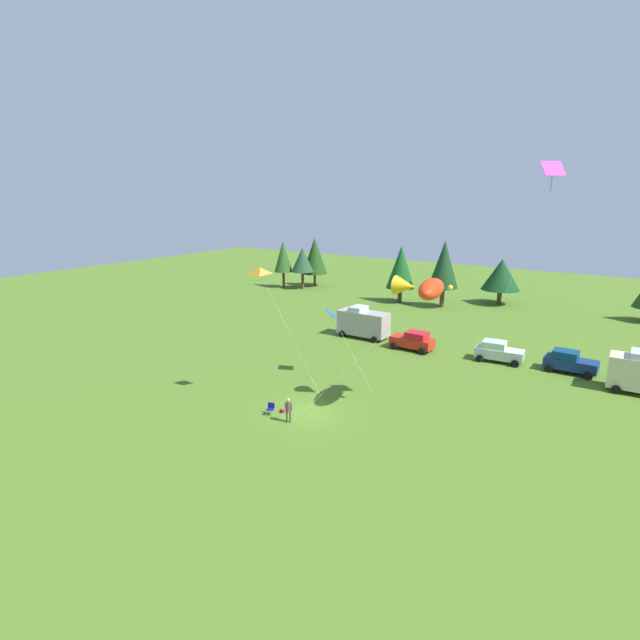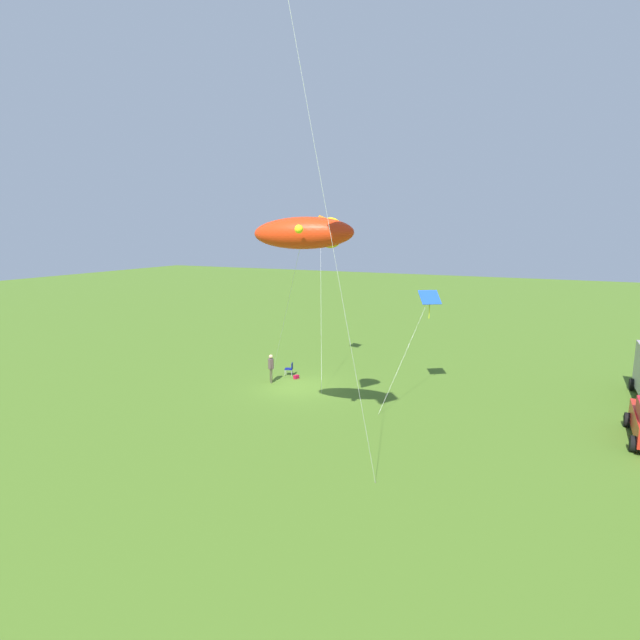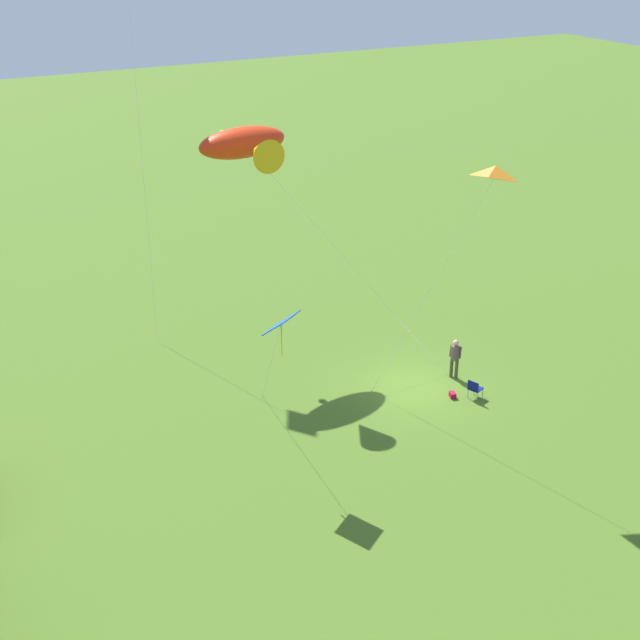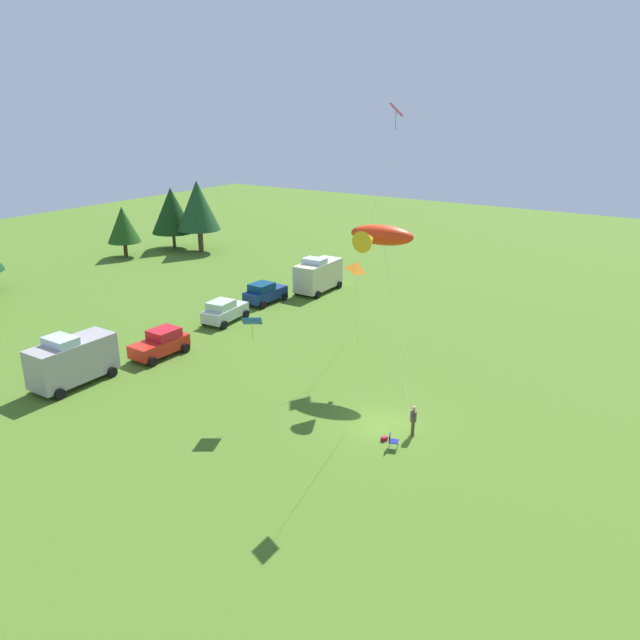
{
  "view_description": "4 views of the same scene",
  "coord_description": "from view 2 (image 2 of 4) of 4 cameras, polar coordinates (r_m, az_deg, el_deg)",
  "views": [
    {
      "loc": [
        18.98,
        -26.42,
        15.09
      ],
      "look_at": [
        -0.64,
        2.73,
        6.11
      ],
      "focal_mm": 28.0,
      "sensor_mm": 36.0,
      "label": 1
    },
    {
      "loc": [
        24.95,
        13.47,
        9.09
      ],
      "look_at": [
        -0.29,
        1.33,
        4.08
      ],
      "focal_mm": 28.0,
      "sensor_mm": 36.0,
      "label": 2
    },
    {
      "loc": [
        -26.25,
        18.24,
        17.93
      ],
      "look_at": [
        0.97,
        3.84,
        3.46
      ],
      "focal_mm": 50.0,
      "sensor_mm": 36.0,
      "label": 3
    },
    {
      "loc": [
        -27.53,
        -14.07,
        16.86
      ],
      "look_at": [
        -1.82,
        2.94,
        6.14
      ],
      "focal_mm": 35.0,
      "sensor_mm": 36.0,
      "label": 4
    }
  ],
  "objects": [
    {
      "name": "kite_diamond_blue",
      "position": [
        28.3,
        12.36,
        2.33
      ],
      "size": [
        5.34,
        1.99,
        5.81
      ],
      "color": "blue",
      "rests_on": "ground"
    },
    {
      "name": "kite_delta_orange",
      "position": [
        31.7,
        -0.07,
        11.49
      ],
      "size": [
        4.81,
        2.8,
        10.17
      ],
      "color": "orange",
      "rests_on": "ground"
    },
    {
      "name": "folding_chair",
      "position": [
        31.97,
        -3.44,
        -5.49
      ],
      "size": [
        0.62,
        0.62,
        0.82
      ],
      "rotation": [
        0.0,
        0.0,
        5.08
      ],
      "color": "navy",
      "rests_on": "ground"
    },
    {
      "name": "person_kite_flyer",
      "position": [
        30.47,
        -5.63,
        -5.27
      ],
      "size": [
        0.51,
        0.48,
        1.74
      ],
      "rotation": [
        0.0,
        0.0,
        5.35
      ],
      "color": "#44432C",
      "rests_on": "ground"
    },
    {
      "name": "backpack_on_grass",
      "position": [
        31.35,
        -2.74,
        -6.51
      ],
      "size": [
        0.37,
        0.3,
        0.22
      ],
      "primitive_type": "cube",
      "rotation": [
        0.0,
        0.0,
        2.84
      ],
      "color": "#A50F2E",
      "rests_on": "ground"
    },
    {
      "name": "ground_plane",
      "position": [
        29.78,
        -2.57,
        -7.64
      ],
      "size": [
        160.0,
        160.0,
        0.0
      ],
      "primitive_type": "plane",
      "color": "#476A20"
    },
    {
      "name": "kite_large_fish",
      "position": [
        20.5,
        -1.33,
        9.91
      ],
      "size": [
        8.32,
        8.15,
        9.68
      ],
      "color": "red",
      "rests_on": "ground"
    }
  ]
}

